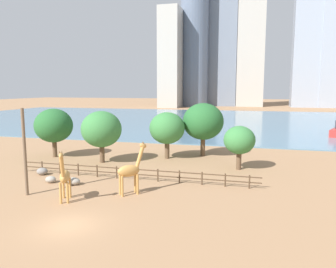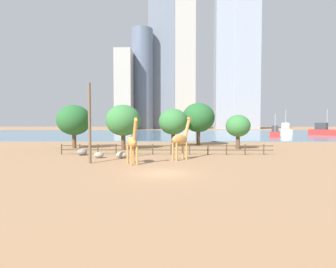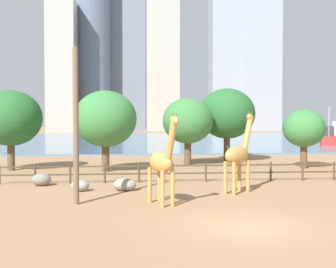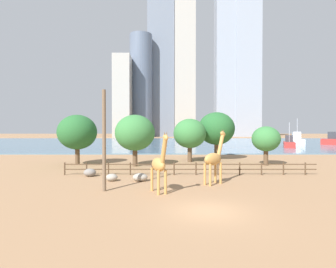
% 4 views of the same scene
% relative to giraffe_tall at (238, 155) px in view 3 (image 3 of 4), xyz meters
% --- Properties ---
extents(ground_plane, '(400.00, 400.00, 0.00)m').
position_rel_giraffe_tall_xyz_m(ground_plane, '(-1.65, 72.49, -2.19)').
color(ground_plane, '#9E7551').
extents(harbor_water, '(180.00, 86.00, 0.20)m').
position_rel_giraffe_tall_xyz_m(harbor_water, '(-1.65, 69.49, -2.09)').
color(harbor_water, slate).
rests_on(harbor_water, ground).
extents(giraffe_tall, '(2.47, 2.30, 4.72)m').
position_rel_giraffe_tall_xyz_m(giraffe_tall, '(0.00, 0.00, 0.00)').
color(giraffe_tall, '#C18C47').
rests_on(giraffe_tall, ground).
extents(giraffe_companion, '(1.59, 2.71, 4.56)m').
position_rel_giraffe_tall_xyz_m(giraffe_companion, '(-4.61, -3.15, -0.08)').
color(giraffe_companion, '#C18C47').
rests_on(giraffe_companion, ground).
extents(utility_pole, '(0.28, 0.28, 7.74)m').
position_rel_giraffe_tall_xyz_m(utility_pole, '(-8.84, -2.57, 1.68)').
color(utility_pole, brown).
rests_on(utility_pole, ground).
extents(boulder_near_fence, '(1.22, 1.05, 0.79)m').
position_rel_giraffe_tall_xyz_m(boulder_near_fence, '(-11.81, 3.69, -1.79)').
color(boulder_near_fence, gray).
rests_on(boulder_near_fence, ground).
extents(boulder_by_pole, '(1.36, 0.97, 0.73)m').
position_rel_giraffe_tall_xyz_m(boulder_by_pole, '(-6.50, 1.23, -1.82)').
color(boulder_by_pole, gray).
rests_on(boulder_by_pole, ground).
extents(boulder_small, '(1.07, 0.89, 0.67)m').
position_rel_giraffe_tall_xyz_m(boulder_small, '(-9.10, 1.30, -1.85)').
color(boulder_small, gray).
rests_on(boulder_small, ground).
extents(enclosure_fence, '(26.12, 0.14, 1.30)m').
position_rel_giraffe_tall_xyz_m(enclosure_fence, '(-1.89, 4.49, -1.43)').
color(enclosure_fence, '#4C3826').
rests_on(enclosure_fence, ground).
extents(tree_left_large, '(5.65, 5.65, 7.41)m').
position_rel_giraffe_tall_xyz_m(tree_left_large, '(3.59, 18.34, 2.65)').
color(tree_left_large, brown).
rests_on(tree_left_large, ground).
extents(tree_center_broad, '(5.10, 5.10, 6.59)m').
position_rel_giraffe_tall_xyz_m(tree_center_broad, '(-8.19, 10.95, 2.09)').
color(tree_center_broad, brown).
rests_on(tree_center_broad, ground).
extents(tree_right_tall, '(3.63, 3.63, 5.12)m').
position_rel_giraffe_tall_xyz_m(tree_right_tall, '(8.87, 11.75, 1.26)').
color(tree_right_tall, brown).
rests_on(tree_right_tall, ground).
extents(tree_left_small, '(4.74, 4.74, 6.27)m').
position_rel_giraffe_tall_xyz_m(tree_left_small, '(-0.81, 15.44, 1.92)').
color(tree_left_small, brown).
rests_on(tree_left_small, ground).
extents(tree_right_small, '(5.14, 5.14, 6.67)m').
position_rel_giraffe_tall_xyz_m(tree_right_small, '(-16.08, 12.42, 2.15)').
color(tree_right_small, brown).
rests_on(tree_right_small, ground).
extents(boat_tug, '(4.91, 7.39, 6.26)m').
position_rel_giraffe_tall_xyz_m(boat_tug, '(26.60, 43.43, -0.94)').
color(boat_tug, '#B22D28').
rests_on(boat_tug, harbor_water).
extents(skyline_tower_needle, '(9.91, 13.66, 47.86)m').
position_rel_giraffe_tall_xyz_m(skyline_tower_needle, '(-30.65, 131.86, 21.74)').
color(skyline_tower_needle, '#ADA89E').
rests_on(skyline_tower_needle, ground).
extents(skyline_tower_glass, '(16.48, 9.19, 98.94)m').
position_rel_giraffe_tall_xyz_m(skyline_tower_glass, '(48.14, 150.08, 47.28)').
color(skyline_tower_glass, '#939EAD').
rests_on(skyline_tower_glass, ground).
extents(skyline_block_left, '(17.54, 9.78, 107.95)m').
position_rel_giraffe_tall_xyz_m(skyline_block_left, '(-8.65, 152.48, 51.79)').
color(skyline_block_left, slate).
rests_on(skyline_block_left, ground).
extents(skyline_block_right, '(16.21, 10.87, 93.04)m').
position_rel_giraffe_tall_xyz_m(skyline_block_right, '(35.43, 151.65, 44.33)').
color(skyline_block_right, '#939EAD').
rests_on(skyline_block_right, ground).
extents(skyline_tower_short, '(14.20, 14.20, 64.24)m').
position_rel_giraffe_tall_xyz_m(skyline_tower_short, '(-21.04, 143.00, 29.93)').
color(skyline_tower_short, slate).
rests_on(skyline_tower_short, ground).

